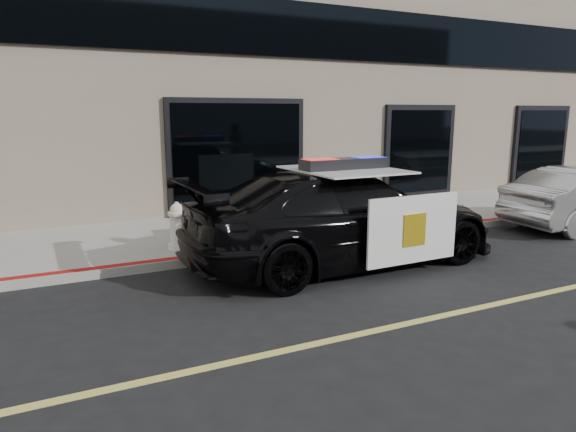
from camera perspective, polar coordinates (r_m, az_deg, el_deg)
name	(u,v)px	position (r m, az deg, el deg)	size (l,w,h in m)	color
ground	(490,305)	(7.51, 21.57, -9.23)	(120.00, 120.00, 0.00)	black
sidewalk_n	(307,224)	(11.52, 2.18, -0.93)	(60.00, 3.50, 0.15)	gray
police_car	(344,217)	(8.72, 6.21, -0.10)	(2.65, 5.61, 1.81)	black
fire_hydrant	(178,227)	(9.34, -12.14, -1.20)	(0.38, 0.53, 0.84)	white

